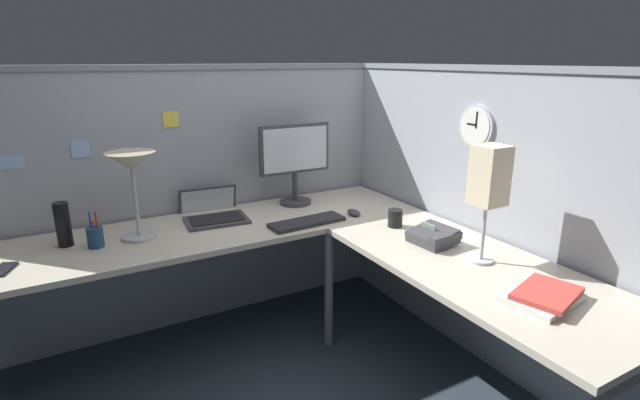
{
  "coord_description": "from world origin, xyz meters",
  "views": [
    {
      "loc": [
        -1.08,
        -1.94,
        1.61
      ],
      "look_at": [
        0.2,
        0.33,
        0.83
      ],
      "focal_mm": 26.7,
      "sensor_mm": 36.0,
      "label": 1
    }
  ],
  "objects_px": {
    "desk_lamp_paper": "(489,179)",
    "coffee_mug": "(395,218)",
    "keyboard": "(307,222)",
    "thermos_flask": "(63,224)",
    "cell_phone": "(2,269)",
    "pen_cup": "(95,237)",
    "monitor": "(295,158)",
    "computer_mouse": "(354,212)",
    "desk_lamp_dome": "(132,168)",
    "book_stack": "(544,296)",
    "office_phone": "(434,237)",
    "laptop": "(213,213)",
    "wall_clock": "(477,126)"
  },
  "relations": [
    {
      "from": "thermos_flask",
      "to": "office_phone",
      "type": "relative_size",
      "value": 1.01
    },
    {
      "from": "pen_cup",
      "to": "coffee_mug",
      "type": "height_order",
      "value": "pen_cup"
    },
    {
      "from": "keyboard",
      "to": "pen_cup",
      "type": "height_order",
      "value": "pen_cup"
    },
    {
      "from": "cell_phone",
      "to": "office_phone",
      "type": "height_order",
      "value": "office_phone"
    },
    {
      "from": "keyboard",
      "to": "wall_clock",
      "type": "xyz_separation_m",
      "value": [
        0.74,
        -0.47,
        0.54
      ]
    },
    {
      "from": "computer_mouse",
      "to": "cell_phone",
      "type": "relative_size",
      "value": 0.72
    },
    {
      "from": "monitor",
      "to": "office_phone",
      "type": "relative_size",
      "value": 2.29
    },
    {
      "from": "cell_phone",
      "to": "desk_lamp_paper",
      "type": "distance_m",
      "value": 2.14
    },
    {
      "from": "pen_cup",
      "to": "desk_lamp_paper",
      "type": "relative_size",
      "value": 0.34
    },
    {
      "from": "computer_mouse",
      "to": "cell_phone",
      "type": "distance_m",
      "value": 1.75
    },
    {
      "from": "desk_lamp_paper",
      "to": "coffee_mug",
      "type": "relative_size",
      "value": 5.52
    },
    {
      "from": "keyboard",
      "to": "computer_mouse",
      "type": "relative_size",
      "value": 4.13
    },
    {
      "from": "wall_clock",
      "to": "keyboard",
      "type": "bearing_deg",
      "value": 147.46
    },
    {
      "from": "computer_mouse",
      "to": "book_stack",
      "type": "distance_m",
      "value": 1.21
    },
    {
      "from": "desk_lamp_dome",
      "to": "laptop",
      "type": "bearing_deg",
      "value": 18.98
    },
    {
      "from": "monitor",
      "to": "thermos_flask",
      "type": "relative_size",
      "value": 2.27
    },
    {
      "from": "coffee_mug",
      "to": "laptop",
      "type": "bearing_deg",
      "value": 141.3
    },
    {
      "from": "desk_lamp_paper",
      "to": "book_stack",
      "type": "bearing_deg",
      "value": -101.97
    },
    {
      "from": "pen_cup",
      "to": "cell_phone",
      "type": "distance_m",
      "value": 0.4
    },
    {
      "from": "laptop",
      "to": "cell_phone",
      "type": "bearing_deg",
      "value": -165.29
    },
    {
      "from": "monitor",
      "to": "office_phone",
      "type": "bearing_deg",
      "value": -73.14
    },
    {
      "from": "desk_lamp_paper",
      "to": "desk_lamp_dome",
      "type": "bearing_deg",
      "value": 140.53
    },
    {
      "from": "keyboard",
      "to": "thermos_flask",
      "type": "bearing_deg",
      "value": 162.79
    },
    {
      "from": "monitor",
      "to": "desk_lamp_dome",
      "type": "xyz_separation_m",
      "value": [
        -0.96,
        -0.14,
        0.07
      ]
    },
    {
      "from": "desk_lamp_dome",
      "to": "book_stack",
      "type": "distance_m",
      "value": 1.92
    },
    {
      "from": "monitor",
      "to": "pen_cup",
      "type": "xyz_separation_m",
      "value": [
        -1.17,
        -0.17,
        -0.24
      ]
    },
    {
      "from": "pen_cup",
      "to": "office_phone",
      "type": "bearing_deg",
      "value": -28.12
    },
    {
      "from": "cell_phone",
      "to": "pen_cup",
      "type": "bearing_deg",
      "value": 35.81
    },
    {
      "from": "pen_cup",
      "to": "computer_mouse",
      "type": "bearing_deg",
      "value": -8.68
    },
    {
      "from": "wall_clock",
      "to": "desk_lamp_paper",
      "type": "bearing_deg",
      "value": -129.01
    },
    {
      "from": "laptop",
      "to": "coffee_mug",
      "type": "bearing_deg",
      "value": -38.7
    },
    {
      "from": "desk_lamp_paper",
      "to": "laptop",
      "type": "bearing_deg",
      "value": 125.5
    },
    {
      "from": "computer_mouse",
      "to": "coffee_mug",
      "type": "bearing_deg",
      "value": -72.05
    },
    {
      "from": "computer_mouse",
      "to": "desk_lamp_paper",
      "type": "height_order",
      "value": "desk_lamp_paper"
    },
    {
      "from": "book_stack",
      "to": "wall_clock",
      "type": "height_order",
      "value": "wall_clock"
    },
    {
      "from": "coffee_mug",
      "to": "wall_clock",
      "type": "xyz_separation_m",
      "value": [
        0.34,
        -0.2,
        0.5
      ]
    },
    {
      "from": "laptop",
      "to": "pen_cup",
      "type": "distance_m",
      "value": 0.66
    },
    {
      "from": "office_phone",
      "to": "desk_lamp_paper",
      "type": "bearing_deg",
      "value": -80.63
    },
    {
      "from": "cell_phone",
      "to": "desk_lamp_paper",
      "type": "xyz_separation_m",
      "value": [
        1.88,
        -0.95,
        0.38
      ]
    },
    {
      "from": "pen_cup",
      "to": "coffee_mug",
      "type": "relative_size",
      "value": 1.88
    },
    {
      "from": "monitor",
      "to": "keyboard",
      "type": "relative_size",
      "value": 1.16
    },
    {
      "from": "monitor",
      "to": "keyboard",
      "type": "height_order",
      "value": "monitor"
    },
    {
      "from": "keyboard",
      "to": "computer_mouse",
      "type": "height_order",
      "value": "computer_mouse"
    },
    {
      "from": "monitor",
      "to": "keyboard",
      "type": "bearing_deg",
      "value": -107.43
    },
    {
      "from": "pen_cup",
      "to": "cell_phone",
      "type": "height_order",
      "value": "pen_cup"
    },
    {
      "from": "office_phone",
      "to": "keyboard",
      "type": "bearing_deg",
      "value": 125.45
    },
    {
      "from": "computer_mouse",
      "to": "cell_phone",
      "type": "height_order",
      "value": "computer_mouse"
    },
    {
      "from": "monitor",
      "to": "cell_phone",
      "type": "distance_m",
      "value": 1.6
    },
    {
      "from": "cell_phone",
      "to": "thermos_flask",
      "type": "relative_size",
      "value": 0.65
    },
    {
      "from": "book_stack",
      "to": "laptop",
      "type": "bearing_deg",
      "value": 116.23
    }
  ]
}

